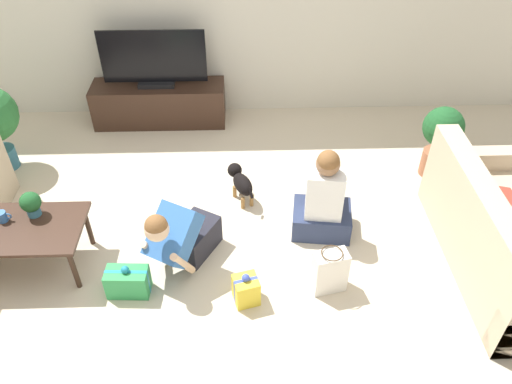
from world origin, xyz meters
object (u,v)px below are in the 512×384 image
tv (154,62)px  mug (2,217)px  person_kneeling (181,236)px  potted_plant_corner_right (441,135)px  person_sitting (323,203)px  gift_box_b (246,290)px  gift_box_a (128,282)px  dog (241,181)px  coffee_table (24,232)px  gift_bag_a (330,271)px  sofa_right (502,239)px  tv_console (160,104)px  tabletop_plant (31,203)px

tv → mug: tv is taller
person_kneeling → potted_plant_corner_right: bearing=55.2°
person_sitting → potted_plant_corner_right: bearing=-139.2°
gift_box_b → gift_box_a: bearing=173.1°
dog → coffee_table: bearing=1.6°
gift_bag_a → person_kneeling: bearing=165.7°
coffee_table → dog: bearing=25.4°
dog → sofa_right: bearing=132.8°
dog → gift_box_b: (0.03, -1.27, -0.09)m
tv → person_sitting: size_ratio=1.29×
gift_bag_a → dog: bearing=121.1°
person_kneeling → person_sitting: person_sitting is taller
sofa_right → coffee_table: bearing=88.6°
gift_box_b → gift_bag_a: (0.67, 0.11, 0.07)m
person_kneeling → mug: person_kneeling is taller
gift_box_a → potted_plant_corner_right: bearing=27.0°
potted_plant_corner_right → mug: 4.10m
sofa_right → dog: size_ratio=3.93×
gift_box_a → gift_bag_a: 1.62m
tv_console → tv: 0.53m
dog → mug: (-1.94, -0.75, 0.28)m
mug → tabletop_plant: (0.23, 0.07, 0.08)m
sofa_right → tv: 3.97m
sofa_right → dog: bearing=66.6°
gift_bag_a → tabletop_plant: size_ratio=1.85×
person_sitting → gift_bag_a: 0.68m
person_sitting → gift_bag_a: size_ratio=2.22×
mug → person_sitting: bearing=5.5°
dog → gift_box_b: 1.27m
potted_plant_corner_right → tabletop_plant: 3.86m
tv → person_kneeling: (0.46, -2.34, -0.45)m
gift_bag_a → tabletop_plant: tabletop_plant is taller
person_sitting → tabletop_plant: (-2.43, -0.19, 0.23)m
tv_console → gift_box_a: tv_console is taller
potted_plant_corner_right → gift_box_a: potted_plant_corner_right is taller
potted_plant_corner_right → gift_box_b: potted_plant_corner_right is taller
tabletop_plant → mug: bearing=-163.7°
tv_console → person_kneeling: size_ratio=1.96×
tv_console → tabletop_plant: (-0.75, -2.16, 0.32)m
person_sitting → mug: bearing=13.2°
sofa_right → tv: size_ratio=1.56×
tv → gift_box_b: size_ratio=3.96×
sofa_right → person_kneeling: (-2.66, 0.08, 0.04)m
person_kneeling → tabletop_plant: 1.24m
tv_console → gift_box_a: 2.64m
gift_box_a → gift_box_b: gift_box_b is taller
potted_plant_corner_right → tv_console: bearing=159.0°
tv → potted_plant_corner_right: 3.19m
sofa_right → gift_bag_a: sofa_right is taller
sofa_right → person_kneeling: bearing=88.3°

